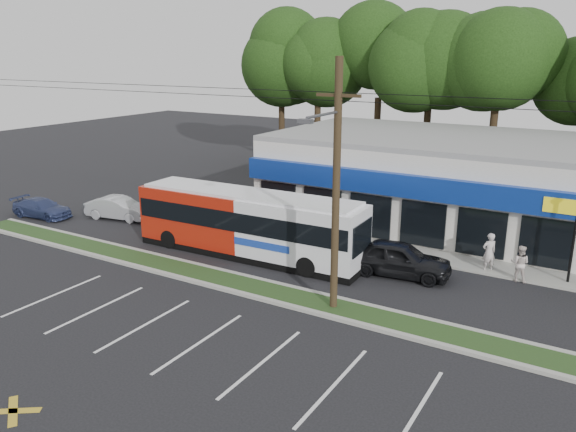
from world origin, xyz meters
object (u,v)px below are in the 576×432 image
at_px(utility_pole, 332,180).
at_px(car_dark, 399,258).
at_px(car_silver, 119,208).
at_px(pedestrian_b, 520,263).
at_px(metrobus, 249,222).
at_px(pedestrian_a, 489,252).
at_px(lamp_post, 576,228).
at_px(car_blue, 42,208).

xyz_separation_m(utility_pole, car_dark, (1.17, 4.90, -4.58)).
bearing_deg(car_silver, utility_pole, -117.18).
distance_m(car_silver, pedestrian_b, 23.53).
relative_size(metrobus, car_silver, 2.94).
distance_m(car_dark, pedestrian_b, 5.45).
height_order(utility_pole, car_dark, utility_pole).
xyz_separation_m(car_silver, pedestrian_a, (21.95, 2.77, 0.26)).
height_order(lamp_post, car_silver, lamp_post).
relative_size(pedestrian_a, pedestrian_b, 1.12).
bearing_deg(car_dark, utility_pole, 159.53).
bearing_deg(lamp_post, utility_pole, -136.05).
relative_size(car_silver, car_blue, 1.04).
bearing_deg(metrobus, pedestrian_b, 13.83).
relative_size(lamp_post, car_blue, 1.03).
bearing_deg(metrobus, car_dark, 8.20).
xyz_separation_m(utility_pole, car_blue, (-21.80, 2.57, -4.82)).
height_order(lamp_post, pedestrian_a, lamp_post).
bearing_deg(utility_pole, car_blue, 173.27).
distance_m(lamp_post, pedestrian_a, 3.89).
distance_m(lamp_post, pedestrian_b, 2.82).
xyz_separation_m(lamp_post, pedestrian_a, (-3.48, -0.30, -1.71)).
relative_size(lamp_post, car_dark, 0.87).
bearing_deg(pedestrian_a, utility_pole, 15.79).
bearing_deg(car_dark, lamp_post, -74.03).
bearing_deg(car_blue, lamp_post, -85.95).
bearing_deg(pedestrian_b, car_silver, 5.14).
bearing_deg(utility_pole, car_silver, 164.44).
relative_size(car_dark, car_blue, 1.19).
bearing_deg(utility_pole, pedestrian_b, 48.90).
bearing_deg(pedestrian_b, utility_pole, 48.51).
relative_size(utility_pole, lamp_post, 11.76).
bearing_deg(pedestrian_a, lamp_post, 142.50).
xyz_separation_m(utility_pole, lamp_post, (8.17, 7.87, -2.74)).
relative_size(car_blue, pedestrian_a, 2.14).
bearing_deg(car_dark, metrobus, 92.83).
bearing_deg(metrobus, utility_pole, -30.72).
bearing_deg(utility_pole, car_dark, 76.58).
relative_size(lamp_post, pedestrian_a, 2.21).
bearing_deg(lamp_post, metrobus, -163.59).
distance_m(lamp_post, car_silver, 25.68).
bearing_deg(lamp_post, car_dark, -156.97).
bearing_deg(utility_pole, pedestrian_a, 58.22).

